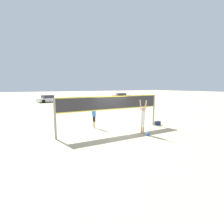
{
  "coord_description": "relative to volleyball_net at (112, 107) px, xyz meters",
  "views": [
    {
      "loc": [
        -5.92,
        -10.41,
        3.12
      ],
      "look_at": [
        0.0,
        0.0,
        1.35
      ],
      "focal_mm": 28.0,
      "sensor_mm": 36.0,
      "label": 1
    }
  ],
  "objects": [
    {
      "name": "ground_plane",
      "position": [
        0.0,
        0.0,
        -1.73
      ],
      "size": [
        200.0,
        200.0,
        0.0
      ],
      "primitive_type": "plane",
      "color": "beige"
    },
    {
      "name": "volleyball_net",
      "position": [
        0.0,
        0.0,
        0.0
      ],
      "size": [
        7.84,
        0.14,
        2.46
      ],
      "color": "gray",
      "rests_on": "ground_plane"
    },
    {
      "name": "player_spiker",
      "position": [
        1.37,
        -1.66,
        -0.54
      ],
      "size": [
        0.28,
        0.72,
        2.25
      ],
      "rotation": [
        0.0,
        0.0,
        1.57
      ],
      "color": "tan",
      "rests_on": "ground_plane"
    },
    {
      "name": "player_blocker",
      "position": [
        -0.71,
        1.49,
        -0.59
      ],
      "size": [
        0.28,
        0.71,
        2.17
      ],
      "rotation": [
        0.0,
        0.0,
        -1.57
      ],
      "color": "beige",
      "rests_on": "ground_plane"
    },
    {
      "name": "volleyball",
      "position": [
        1.39,
        -2.17,
        -1.62
      ],
      "size": [
        0.22,
        0.22,
        0.22
      ],
      "color": "blue",
      "rests_on": "ground_plane"
    },
    {
      "name": "gear_bag",
      "position": [
        4.2,
        -0.15,
        -1.58
      ],
      "size": [
        0.46,
        0.26,
        0.31
      ],
      "color": "navy",
      "rests_on": "ground_plane"
    },
    {
      "name": "parked_car_near",
      "position": [
        17.38,
        25.62,
        -1.07
      ],
      "size": [
        4.97,
        2.8,
        1.48
      ],
      "rotation": [
        0.0,
        0.0,
        -0.24
      ],
      "color": "maroon",
      "rests_on": "ground_plane"
    },
    {
      "name": "parked_car_mid",
      "position": [
        0.21,
        25.73,
        -1.1
      ],
      "size": [
        4.73,
        2.69,
        1.41
      ],
      "rotation": [
        0.0,
        0.0,
        0.2
      ],
      "color": "silver",
      "rests_on": "ground_plane"
    }
  ]
}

